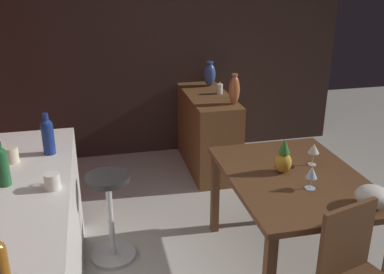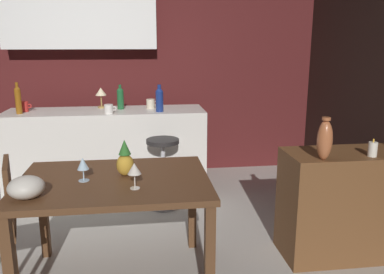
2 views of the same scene
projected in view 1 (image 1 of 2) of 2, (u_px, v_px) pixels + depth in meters
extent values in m
cube|color=#33231E|center=(150.00, 40.00, 4.82)|extent=(0.10, 4.40, 2.60)
cube|color=#56351E|center=(295.00, 178.00, 3.00)|extent=(1.23, 0.90, 0.04)
cube|color=#56351E|center=(215.00, 193.00, 3.57)|extent=(0.06, 0.06, 0.70)
cube|color=#56351E|center=(305.00, 183.00, 3.73)|extent=(0.06, 0.06, 0.70)
cube|color=silver|center=(25.00, 265.00, 2.56)|extent=(2.10, 0.60, 0.90)
cube|color=brown|center=(208.00, 132.00, 4.70)|extent=(1.10, 0.44, 0.82)
cube|color=#56351E|center=(346.00, 241.00, 2.42)|extent=(0.13, 0.37, 0.45)
cylinder|color=#262323|center=(108.00, 178.00, 3.11)|extent=(0.32, 0.32, 0.04)
cylinder|color=silver|center=(111.00, 219.00, 3.23)|extent=(0.04, 0.04, 0.65)
cylinder|color=silver|center=(114.00, 255.00, 3.35)|extent=(0.34, 0.34, 0.03)
cylinder|color=silver|center=(312.00, 164.00, 3.16)|extent=(0.06, 0.06, 0.00)
cylinder|color=silver|center=(313.00, 158.00, 3.14)|extent=(0.01, 0.01, 0.09)
cone|color=silver|center=(314.00, 148.00, 3.11)|extent=(0.08, 0.08, 0.07)
cylinder|color=silver|center=(310.00, 188.00, 2.82)|extent=(0.07, 0.07, 0.00)
cylinder|color=silver|center=(311.00, 183.00, 2.81)|extent=(0.01, 0.01, 0.07)
cone|color=silver|center=(312.00, 172.00, 2.78)|extent=(0.07, 0.07, 0.08)
ellipsoid|color=gold|center=(283.00, 162.00, 3.02)|extent=(0.12, 0.12, 0.15)
cone|color=#2D6B28|center=(285.00, 146.00, 2.97)|extent=(0.08, 0.08, 0.10)
ellipsoid|color=beige|center=(373.00, 196.00, 2.60)|extent=(0.20, 0.20, 0.13)
cylinder|color=navy|center=(48.00, 140.00, 2.91)|extent=(0.08, 0.08, 0.20)
sphere|color=navy|center=(47.00, 125.00, 2.87)|extent=(0.08, 0.08, 0.08)
cylinder|color=navy|center=(46.00, 118.00, 2.85)|extent=(0.04, 0.04, 0.06)
cylinder|color=#1E592D|center=(3.00, 170.00, 2.49)|extent=(0.07, 0.07, 0.19)
sphere|color=#1E592D|center=(0.00, 154.00, 2.46)|extent=(0.07, 0.07, 0.07)
cylinder|color=beige|center=(11.00, 155.00, 2.80)|extent=(0.09, 0.09, 0.10)
torus|color=beige|center=(12.00, 150.00, 2.85)|extent=(0.05, 0.01, 0.05)
cylinder|color=white|center=(52.00, 181.00, 2.47)|extent=(0.09, 0.09, 0.09)
torus|color=white|center=(53.00, 176.00, 2.52)|extent=(0.05, 0.01, 0.05)
cylinder|color=white|center=(220.00, 89.00, 4.57)|extent=(0.06, 0.06, 0.10)
ellipsoid|color=yellow|center=(220.00, 83.00, 4.55)|extent=(0.01, 0.01, 0.03)
ellipsoid|color=#334C8C|center=(210.00, 75.00, 4.84)|extent=(0.13, 0.13, 0.25)
cylinder|color=#334C8C|center=(210.00, 62.00, 4.79)|extent=(0.07, 0.07, 0.02)
ellipsoid|color=#B26038|center=(234.00, 90.00, 4.20)|extent=(0.10, 0.10, 0.28)
cylinder|color=#B26038|center=(235.00, 75.00, 4.15)|extent=(0.06, 0.06, 0.02)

